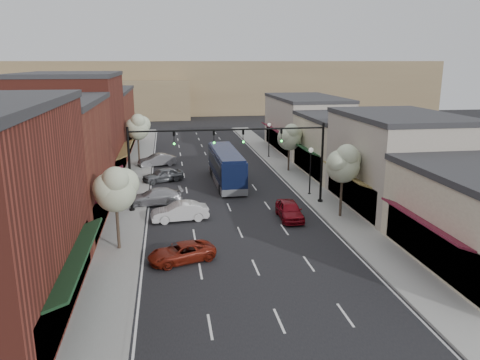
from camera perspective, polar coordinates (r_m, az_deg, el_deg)
name	(u,v)px	position (r m, az deg, el deg)	size (l,w,h in m)	color
ground	(245,243)	(32.08, 0.56, -7.64)	(160.00, 160.00, 0.00)	black
sidewalk_left	(135,180)	(49.43, -12.69, 0.00)	(2.80, 73.00, 0.15)	gray
sidewalk_right	(293,174)	(51.07, 6.45, 0.72)	(2.80, 73.00, 0.15)	gray
curb_left	(149,179)	(49.35, -11.07, 0.06)	(0.25, 73.00, 0.17)	gray
curb_right	(280,175)	(50.73, 4.93, 0.66)	(0.25, 73.00, 0.17)	gray
bldg_left_midnear	(40,164)	(37.28, -23.20, 1.79)	(10.14, 14.10, 9.40)	brown
bldg_left_midfar	(74,128)	(50.64, -19.56, 6.01)	(10.14, 14.10, 10.90)	maroon
bldg_left_far	(97,121)	(66.46, -17.03, 6.91)	(10.14, 18.10, 8.40)	brown
bldg_right_midnear	(396,162)	(40.77, 18.51, 2.12)	(9.14, 12.10, 7.90)	#AA9F92
bldg_right_midfar	(343,146)	(51.64, 12.39, 4.13)	(9.14, 12.10, 6.40)	beige
bldg_right_far	(305,124)	(64.65, 7.96, 6.76)	(9.14, 16.10, 7.40)	#AA9F92
hill_far	(185,86)	(119.60, -6.69, 11.33)	(120.00, 30.00, 12.00)	#7A6647
hill_near	(73,99)	(109.50, -19.74, 9.29)	(50.00, 20.00, 8.00)	#7A6647
signal_mast_right	(295,152)	(39.50, 6.73, 3.46)	(8.22, 0.46, 7.00)	black
signal_mast_left	(159,156)	(38.07, -9.82, 2.94)	(8.22, 0.46, 7.00)	black
tree_right_near	(344,163)	(36.62, 12.54, 2.08)	(2.85, 2.65, 5.95)	#47382B
tree_right_far	(290,136)	(51.67, 6.09, 5.32)	(2.85, 2.65, 5.43)	#47382B
tree_left_near	(116,188)	(30.48, -14.89, -0.95)	(2.85, 2.65, 5.69)	#47382B
tree_left_far	(138,127)	(55.88, -12.34, 6.38)	(2.85, 2.65, 6.13)	#47382B
lamp_post_near	(311,163)	(42.78, 8.59, 2.02)	(0.44, 0.44, 4.44)	black
lamp_post_far	(269,134)	(59.42, 3.56, 5.58)	(0.44, 0.44, 4.44)	black
coach_bus	(226,166)	(46.88, -1.70, 1.70)	(2.60, 11.05, 3.37)	#0D1534
red_hatchback	(289,210)	(36.68, 6.05, -3.67)	(1.70, 4.23, 1.44)	maroon
parked_car_a	(181,253)	(29.26, -7.16, -8.77)	(1.91, 4.15, 1.15)	maroon
parked_car_b	(180,212)	(36.41, -7.36, -3.84)	(1.53, 4.38, 1.44)	silver
parked_car_c	(155,197)	(40.73, -10.37, -2.03)	(1.95, 4.79, 1.39)	#A0A0A5
parked_car_d	(163,175)	(48.32, -9.38, 0.61)	(1.68, 4.18, 1.43)	#5A5D62
parked_car_e	(157,160)	(55.68, -10.06, 2.40)	(1.52, 4.36, 1.44)	#95959A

